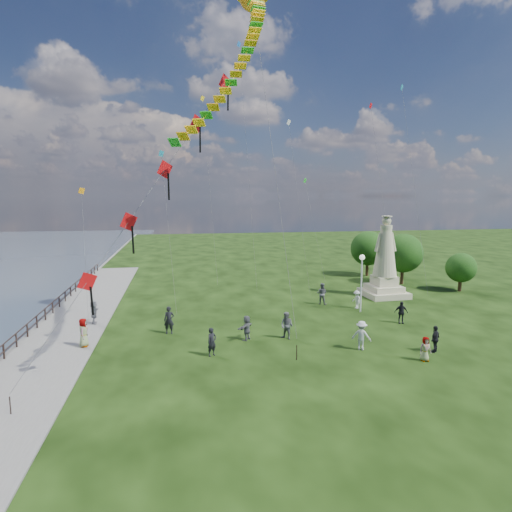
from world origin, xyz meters
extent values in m
cube|color=slate|center=(-16.50, 10.00, -0.20)|extent=(0.30, 160.00, 0.60)
cube|color=slate|center=(-14.00, 8.00, 0.05)|extent=(5.00, 60.00, 0.10)
cylinder|color=black|center=(-16.30, 6.00, 0.50)|extent=(0.11, 0.11, 1.00)
cylinder|color=black|center=(-16.30, 8.00, 0.50)|extent=(0.11, 0.11, 1.00)
cylinder|color=black|center=(-16.30, 10.00, 0.50)|extent=(0.11, 0.11, 1.00)
cylinder|color=black|center=(-16.30, 12.00, 0.50)|extent=(0.11, 0.11, 1.00)
cylinder|color=black|center=(-16.30, 14.00, 0.50)|extent=(0.11, 0.11, 1.00)
cylinder|color=black|center=(-16.30, 16.00, 0.50)|extent=(0.11, 0.11, 1.00)
cylinder|color=black|center=(-16.30, 18.00, 0.50)|extent=(0.11, 0.11, 1.00)
cylinder|color=black|center=(-16.30, 20.00, 0.50)|extent=(0.11, 0.11, 1.00)
cylinder|color=black|center=(-16.30, 22.00, 0.50)|extent=(0.11, 0.11, 1.00)
cylinder|color=black|center=(-16.30, 24.00, 0.50)|extent=(0.11, 0.11, 1.00)
cylinder|color=black|center=(-16.30, 26.00, 0.50)|extent=(0.11, 0.11, 1.00)
cylinder|color=black|center=(-16.30, 28.00, 0.50)|extent=(0.11, 0.11, 1.00)
cylinder|color=black|center=(-16.30, 30.00, 0.50)|extent=(0.11, 0.11, 1.00)
cylinder|color=black|center=(-16.30, 32.00, 0.50)|extent=(0.11, 0.11, 1.00)
cylinder|color=black|center=(-16.30, 34.00, 0.50)|extent=(0.11, 0.11, 1.00)
cylinder|color=black|center=(-16.30, 36.00, 0.50)|extent=(0.11, 0.11, 1.00)
cube|color=black|center=(-16.30, 10.00, 0.98)|extent=(0.06, 52.00, 0.06)
cube|color=black|center=(-16.30, 10.00, 0.55)|extent=(0.06, 52.00, 0.06)
cube|color=beige|center=(13.10, 17.09, 0.27)|extent=(3.90, 3.90, 0.54)
cube|color=beige|center=(13.10, 17.09, 0.81)|extent=(2.97, 2.97, 0.54)
cube|color=beige|center=(13.10, 17.09, 1.53)|extent=(2.04, 2.04, 0.90)
cylinder|color=beige|center=(13.10, 17.09, 6.65)|extent=(1.11, 1.11, 0.36)
sphere|color=beige|center=(13.10, 17.09, 7.21)|extent=(0.83, 0.83, 0.83)
cylinder|color=beige|center=(13.10, 17.09, 7.64)|extent=(0.99, 0.99, 0.09)
cylinder|color=silver|center=(8.57, 12.23, 2.21)|extent=(0.13, 0.13, 4.43)
sphere|color=white|center=(8.57, 12.23, 4.56)|extent=(0.44, 0.44, 0.44)
cylinder|color=#382314|center=(17.77, 22.10, 1.05)|extent=(0.36, 0.36, 2.10)
sphere|color=#10390F|center=(17.77, 22.10, 3.41)|extent=(4.20, 4.20, 4.20)
cylinder|color=#382314|center=(21.73, 17.80, 0.74)|extent=(0.36, 0.36, 1.48)
sphere|color=#10390F|center=(21.73, 17.80, 2.40)|extent=(2.96, 2.96, 2.96)
cylinder|color=#382314|center=(16.16, 27.39, 1.02)|extent=(0.36, 0.36, 2.04)
sphere|color=#10390F|center=(16.16, 27.39, 3.32)|extent=(4.09, 4.09, 4.09)
imported|color=black|center=(-4.31, 4.55, 0.87)|extent=(0.76, 0.70, 1.73)
imported|color=#595960|center=(0.86, 6.72, 0.92)|extent=(1.02, 1.02, 1.84)
imported|color=silver|center=(4.94, 3.94, 0.92)|extent=(1.32, 1.19, 1.83)
imported|color=black|center=(9.20, 2.70, 0.84)|extent=(1.10, 0.97, 1.69)
imported|color=#595960|center=(7.81, 1.54, 0.72)|extent=(0.71, 0.44, 1.45)
imported|color=#595960|center=(-12.45, 12.43, 0.85)|extent=(0.78, 1.62, 1.70)
imported|color=black|center=(-6.91, 9.30, 0.96)|extent=(0.74, 0.52, 1.92)
imported|color=#595960|center=(6.25, 15.23, 0.96)|extent=(1.09, 1.00, 1.91)
imported|color=silver|center=(8.71, 13.33, 0.77)|extent=(0.73, 1.09, 1.55)
imported|color=black|center=(10.22, 8.64, 0.85)|extent=(1.08, 0.71, 1.70)
imported|color=#595960|center=(-12.15, 7.36, 0.91)|extent=(0.59, 0.92, 1.82)
imported|color=#595960|center=(-1.81, 7.02, 0.83)|extent=(1.53, 1.59, 1.67)
cylinder|color=black|center=(-13.50, -1.00, 0.45)|extent=(0.06, 0.06, 0.90)
cube|color=red|center=(-10.56, 1.52, 5.37)|extent=(0.87, 0.64, 1.03)
cube|color=black|center=(-10.38, 1.42, 4.42)|extent=(0.10, 0.28, 1.48)
cube|color=red|center=(-8.67, 3.14, 8.17)|extent=(0.87, 0.64, 1.03)
cube|color=black|center=(-8.49, 3.04, 7.22)|extent=(0.10, 0.28, 1.48)
cube|color=red|center=(-6.78, 4.76, 10.98)|extent=(0.87, 0.64, 1.03)
cube|color=black|center=(-6.60, 4.66, 10.03)|extent=(0.10, 0.28, 1.48)
cube|color=red|center=(-4.89, 6.38, 13.79)|extent=(0.87, 0.64, 1.03)
cube|color=black|center=(-4.71, 6.28, 12.84)|extent=(0.10, 0.28, 1.48)
cube|color=red|center=(-3.00, 8.00, 16.60)|extent=(0.87, 0.64, 1.03)
cube|color=black|center=(-2.82, 7.90, 15.65)|extent=(0.10, 0.28, 1.48)
cylinder|color=black|center=(0.50, 3.00, 0.45)|extent=(0.06, 0.06, 0.90)
cube|color=yellow|center=(-0.77, 10.88, 22.66)|extent=(1.11, 0.85, 0.23)
cube|color=yellow|center=(-0.75, 10.48, 22.49)|extent=(1.09, 0.85, 0.22)
cube|color=#FF9C10|center=(-0.75, 10.07, 22.31)|extent=(1.07, 0.84, 0.20)
cube|color=green|center=(-0.75, 9.65, 22.11)|extent=(1.05, 0.83, 0.19)
cube|color=yellow|center=(-0.76, 9.23, 21.89)|extent=(1.03, 0.81, 0.18)
cube|color=yellow|center=(-0.79, 8.80, 21.64)|extent=(1.00, 0.80, 0.17)
cube|color=#FF9C10|center=(-0.83, 8.37, 21.36)|extent=(0.98, 0.78, 0.16)
cube|color=green|center=(-0.89, 7.94, 21.05)|extent=(0.95, 0.76, 0.15)
cube|color=yellow|center=(-0.97, 7.49, 20.70)|extent=(0.92, 0.73, 0.15)
cube|color=yellow|center=(-1.07, 7.05, 20.32)|extent=(0.88, 0.71, 0.14)
cube|color=#FF9C10|center=(-1.19, 6.60, 19.91)|extent=(0.85, 0.69, 0.14)
cube|color=green|center=(-1.33, 6.14, 19.46)|extent=(0.81, 0.66, 0.14)
cube|color=yellow|center=(-1.50, 5.69, 18.98)|extent=(0.78, 0.64, 0.15)
cube|color=yellow|center=(-1.69, 5.23, 18.48)|extent=(0.74, 0.61, 0.15)
cube|color=#FF9C10|center=(-1.91, 4.76, 17.95)|extent=(0.71, 0.60, 0.16)
cube|color=green|center=(-2.15, 4.30, 17.41)|extent=(0.71, 0.62, 0.17)
cube|color=yellow|center=(-2.41, 3.84, 16.86)|extent=(0.71, 0.64, 0.18)
cube|color=yellow|center=(-2.69, 3.37, 16.31)|extent=(0.71, 0.66, 0.19)
cube|color=#FF9C10|center=(-2.99, 2.91, 15.76)|extent=(0.70, 0.67, 0.20)
cube|color=green|center=(-3.31, 2.45, 15.22)|extent=(0.70, 0.68, 0.22)
cube|color=yellow|center=(-3.64, 1.98, 14.69)|extent=(0.69, 0.69, 0.23)
cube|color=yellow|center=(-3.98, 1.52, 14.18)|extent=(0.68, 0.69, 0.24)
cube|color=#FF9C10|center=(-4.34, 1.07, 13.70)|extent=(0.67, 0.69, 0.26)
cube|color=green|center=(-4.71, 0.61, 13.25)|extent=(0.66, 0.69, 0.27)
cube|color=yellow|center=(-5.08, 0.16, 12.82)|extent=(0.65, 0.68, 0.28)
cube|color=yellow|center=(-5.45, -0.29, 12.44)|extent=(0.63, 0.68, 0.29)
cube|color=#FF9C10|center=(-5.82, -0.73, 12.08)|extent=(0.61, 0.67, 0.30)
cube|color=green|center=(-6.19, -1.17, 11.76)|extent=(0.60, 0.66, 0.31)
cube|color=teal|center=(-7.42, 19.01, 13.20)|extent=(0.51, 0.39, 0.57)
cylinder|color=#595959|center=(-6.92, 16.51, 6.62)|extent=(1.02, 5.02, 13.15)
cube|color=silver|center=(5.27, 23.67, 16.98)|extent=(0.51, 0.39, 0.57)
cylinder|color=#595959|center=(5.77, 21.17, 8.51)|extent=(1.02, 5.02, 16.93)
cube|color=red|center=(13.93, 23.23, 18.85)|extent=(0.51, 0.39, 0.57)
cylinder|color=#595959|center=(14.43, 20.73, 9.45)|extent=(1.02, 5.02, 18.80)
cube|color=yellow|center=(-3.09, 29.98, 20.37)|extent=(0.51, 0.39, 0.57)
cylinder|color=#595959|center=(-2.59, 27.48, 10.21)|extent=(1.02, 5.02, 20.32)
cube|color=green|center=(8.62, 28.72, 11.32)|extent=(0.51, 0.39, 0.57)
cylinder|color=#595959|center=(9.12, 26.22, 5.68)|extent=(1.02, 5.02, 11.27)
cube|color=#FF9C10|center=(-14.11, 18.57, 9.95)|extent=(0.51, 0.39, 0.57)
cylinder|color=#595959|center=(-13.61, 16.07, 5.00)|extent=(1.02, 5.01, 9.91)
cube|color=blue|center=(0.60, 26.64, 25.21)|extent=(0.51, 0.39, 0.57)
cylinder|color=#595959|center=(1.10, 24.14, 12.63)|extent=(1.02, 5.02, 25.17)
cube|color=teal|center=(16.45, 21.57, 20.39)|extent=(0.51, 0.39, 0.57)
cylinder|color=#595959|center=(16.95, 19.07, 10.22)|extent=(1.02, 5.02, 20.34)
camera|label=1|loc=(-6.13, -20.09, 9.50)|focal=30.00mm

